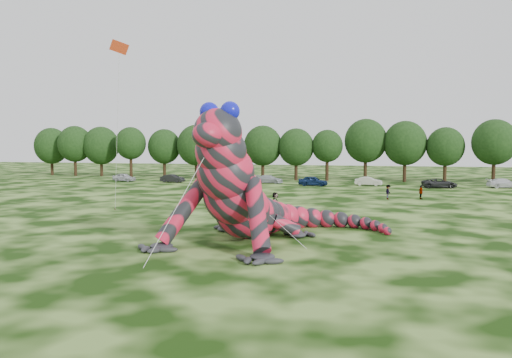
{
  "coord_description": "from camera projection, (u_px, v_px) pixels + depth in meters",
  "views": [
    {
      "loc": [
        10.65,
        -27.79,
        6.21
      ],
      "look_at": [
        2.7,
        2.85,
        4.0
      ],
      "focal_mm": 35.0,
      "sensor_mm": 36.0,
      "label": 1
    }
  ],
  "objects": [
    {
      "name": "ground",
      "position": [
        201.0,
        248.0,
        29.94
      ],
      "size": [
        240.0,
        240.0,
        0.0
      ],
      "primitive_type": "plane",
      "color": "#16330A",
      "rests_on": "ground"
    },
    {
      "name": "inflatable_gecko",
      "position": [
        251.0,
        173.0,
        32.83
      ],
      "size": [
        17.62,
        19.81,
        8.7
      ],
      "primitive_type": null,
      "rotation": [
        0.0,
        0.0,
        -0.19
      ],
      "color": "red",
      "rests_on": "ground"
    },
    {
      "name": "flying_kite",
      "position": [
        119.0,
        60.0,
        41.4
      ],
      "size": [
        4.16,
        5.25,
        15.33
      ],
      "color": "red",
      "rests_on": "ground"
    },
    {
      "name": "tree_0",
      "position": [
        52.0,
        151.0,
        100.48
      ],
      "size": [
        6.91,
        6.22,
        9.51
      ],
      "primitive_type": null,
      "color": "black",
      "rests_on": "ground"
    },
    {
      "name": "tree_1",
      "position": [
        75.0,
        151.0,
        97.77
      ],
      "size": [
        6.74,
        6.07,
        9.81
      ],
      "primitive_type": null,
      "color": "black",
      "rests_on": "ground"
    },
    {
      "name": "tree_2",
      "position": [
        101.0,
        151.0,
        97.13
      ],
      "size": [
        7.04,
        6.34,
        9.64
      ],
      "primitive_type": null,
      "color": "black",
      "rests_on": "ground"
    },
    {
      "name": "tree_3",
      "position": [
        131.0,
        152.0,
        93.67
      ],
      "size": [
        5.81,
        5.23,
        9.44
      ],
      "primitive_type": null,
      "color": "black",
      "rests_on": "ground"
    },
    {
      "name": "tree_4",
      "position": [
        164.0,
        153.0,
        93.75
      ],
      "size": [
        6.22,
        5.6,
        9.06
      ],
      "primitive_type": null,
      "color": "black",
      "rests_on": "ground"
    },
    {
      "name": "tree_5",
      "position": [
        196.0,
        151.0,
        91.82
      ],
      "size": [
        7.16,
        6.44,
        9.8
      ],
      "primitive_type": null,
      "color": "black",
      "rests_on": "ground"
    },
    {
      "name": "tree_6",
      "position": [
        222.0,
        152.0,
        88.74
      ],
      "size": [
        6.52,
        5.86,
        9.49
      ],
      "primitive_type": null,
      "color": "black",
      "rests_on": "ground"
    },
    {
      "name": "tree_7",
      "position": [
        263.0,
        153.0,
        86.98
      ],
      "size": [
        6.68,
        6.01,
        9.48
      ],
      "primitive_type": null,
      "color": "black",
      "rests_on": "ground"
    },
    {
      "name": "tree_8",
      "position": [
        296.0,
        154.0,
        85.71
      ],
      "size": [
        6.14,
        5.53,
        8.94
      ],
      "primitive_type": null,
      "color": "black",
      "rests_on": "ground"
    },
    {
      "name": "tree_9",
      "position": [
        327.0,
        155.0,
        84.74
      ],
      "size": [
        5.27,
        4.74,
        8.68
      ],
      "primitive_type": null,
      "color": "black",
      "rests_on": "ground"
    },
    {
      "name": "tree_10",
      "position": [
        366.0,
        150.0,
        84.28
      ],
      "size": [
        7.09,
        6.38,
        10.5
      ],
      "primitive_type": null,
      "color": "black",
      "rests_on": "ground"
    },
    {
      "name": "tree_11",
      "position": [
        405.0,
        151.0,
        82.32
      ],
      "size": [
        7.01,
        6.31,
        10.07
      ],
      "primitive_type": null,
      "color": "black",
      "rests_on": "ground"
    },
    {
      "name": "tree_12",
      "position": [
        445.0,
        155.0,
        80.36
      ],
      "size": [
        5.99,
        5.39,
        8.97
      ],
      "primitive_type": null,
      "color": "black",
      "rests_on": "ground"
    },
    {
      "name": "tree_13",
      "position": [
        494.0,
        152.0,
        77.95
      ],
      "size": [
        6.83,
        6.15,
        10.13
      ],
      "primitive_type": null,
      "color": "black",
      "rests_on": "ground"
    },
    {
      "name": "car_0",
      "position": [
        124.0,
        177.0,
        83.42
      ],
      "size": [
        4.21,
        2.21,
        1.37
      ],
      "primitive_type": "imported",
      "rotation": [
        0.0,
        0.0,
        1.42
      ],
      "color": "silver",
      "rests_on": "ground"
    },
    {
      "name": "car_1",
      "position": [
        173.0,
        179.0,
        80.77
      ],
      "size": [
        4.13,
        1.84,
        1.32
      ],
      "primitive_type": "imported",
      "rotation": [
        0.0,
        0.0,
        1.46
      ],
      "color": "black",
      "rests_on": "ground"
    },
    {
      "name": "car_2",
      "position": [
        223.0,
        179.0,
        79.41
      ],
      "size": [
        5.2,
        2.74,
        1.39
      ],
      "primitive_type": "imported",
      "rotation": [
        0.0,
        0.0,
        1.66
      ],
      "color": "maroon",
      "rests_on": "ground"
    },
    {
      "name": "car_3",
      "position": [
        269.0,
        179.0,
        79.48
      ],
      "size": [
        4.64,
        2.37,
        1.29
      ],
      "primitive_type": "imported",
      "rotation": [
        0.0,
        0.0,
        1.44
      ],
      "color": "#AEB4B8",
      "rests_on": "ground"
    },
    {
      "name": "car_4",
      "position": [
        313.0,
        181.0,
        74.37
      ],
      "size": [
        4.46,
        2.06,
        1.48
      ],
      "primitive_type": "imported",
      "rotation": [
        0.0,
        0.0,
        1.5
      ],
      "color": "#10234D",
      "rests_on": "ground"
    },
    {
      "name": "car_5",
      "position": [
        368.0,
        181.0,
        74.84
      ],
      "size": [
        4.09,
        1.61,
        1.33
      ],
      "primitive_type": "imported",
      "rotation": [
        0.0,
        0.0,
        1.52
      ],
      "color": "beige",
      "rests_on": "ground"
    },
    {
      "name": "car_6",
      "position": [
        439.0,
        183.0,
        70.84
      ],
      "size": [
        5.12,
        2.93,
        1.34
      ],
      "primitive_type": "imported",
      "rotation": [
        0.0,
        0.0,
        1.72
      ],
      "color": "#272729",
      "rests_on": "ground"
    },
    {
      "name": "car_7",
      "position": [
        504.0,
        183.0,
        70.79
      ],
      "size": [
        4.92,
        2.73,
        1.35
      ],
      "primitive_type": "imported",
      "rotation": [
        0.0,
        0.0,
        1.76
      ],
      "color": "silver",
      "rests_on": "ground"
    },
    {
      "name": "spectator_0",
      "position": [
        191.0,
        195.0,
        52.9
      ],
      "size": [
        0.72,
        0.57,
        1.73
      ],
      "primitive_type": "imported",
      "rotation": [
        0.0,
        0.0,
        6.02
      ],
      "color": "gray",
      "rests_on": "ground"
    },
    {
      "name": "spectator_5",
      "position": [
        275.0,
        202.0,
        45.47
      ],
      "size": [
        0.91,
        1.79,
        1.85
      ],
      "primitive_type": "imported",
      "rotation": [
        0.0,
        0.0,
        1.79
      ],
      "color": "gray",
      "rests_on": "ground"
    },
    {
      "name": "spectator_3",
      "position": [
        421.0,
        192.0,
        56.26
      ],
      "size": [
        0.69,
        1.0,
        1.58
      ],
      "primitive_type": "imported",
      "rotation": [
        0.0,
        0.0,
        1.94
      ],
      "color": "gray",
      "rests_on": "ground"
    },
    {
      "name": "spectator_2",
      "position": [
        388.0,
        192.0,
        56.12
      ],
      "size": [
        0.95,
        1.23,
        1.68
      ],
      "primitive_type": "imported",
      "rotation": [
        0.0,
        0.0,
        1.23
      ],
      "color": "gray",
      "rests_on": "ground"
    },
    {
      "name": "spectator_1",
      "position": [
        214.0,
        195.0,
        53.04
      ],
      "size": [
        0.89,
        0.76,
        1.58
      ],
      "primitive_type": "imported",
      "rotation": [
        0.0,
        0.0,
        6.04
      ],
      "color": "gray",
      "rests_on": "ground"
    }
  ]
}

